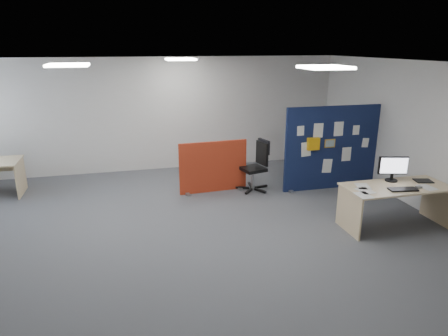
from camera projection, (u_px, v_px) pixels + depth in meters
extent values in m
plane|color=#55585D|center=(177.00, 229.00, 6.72)|extent=(9.00, 9.00, 0.00)
cube|color=white|center=(171.00, 63.00, 5.92)|extent=(9.00, 7.00, 0.02)
cube|color=silver|center=(156.00, 115.00, 9.57)|extent=(9.00, 0.02, 2.70)
cube|color=silver|center=(231.00, 264.00, 3.08)|extent=(9.00, 0.02, 2.70)
cube|color=silver|center=(417.00, 136.00, 7.36)|extent=(0.02, 7.00, 2.70)
cube|color=white|center=(325.00, 67.00, 5.46)|extent=(0.60, 0.60, 0.04)
cube|color=white|center=(68.00, 65.00, 6.05)|extent=(0.60, 0.60, 0.04)
cube|color=white|center=(181.00, 59.00, 8.36)|extent=(0.60, 0.60, 0.04)
cube|color=#0F1338|center=(333.00, 148.00, 8.38)|extent=(2.15, 0.06, 1.77)
cube|color=gray|center=(290.00, 190.00, 8.43)|extent=(0.08, 0.30, 0.04)
cube|color=gray|center=(367.00, 183.00, 8.85)|extent=(0.08, 0.30, 0.04)
cube|color=white|center=(301.00, 131.00, 8.05)|extent=(0.15, 0.01, 0.20)
cube|color=white|center=(318.00, 131.00, 8.14)|extent=(0.21, 0.01, 0.30)
cube|color=white|center=(339.00, 129.00, 8.24)|extent=(0.21, 0.01, 0.30)
cube|color=white|center=(356.00, 130.00, 8.35)|extent=(0.15, 0.01, 0.20)
cube|color=white|center=(306.00, 149.00, 8.20)|extent=(0.21, 0.01, 0.30)
cube|color=white|center=(346.00, 154.00, 8.46)|extent=(0.21, 0.01, 0.30)
cube|color=white|center=(365.00, 143.00, 8.50)|extent=(0.15, 0.01, 0.20)
cube|color=white|center=(327.00, 166.00, 8.43)|extent=(0.21, 0.01, 0.30)
cube|color=gold|center=(330.00, 143.00, 8.29)|extent=(0.24, 0.01, 0.18)
cube|color=#F0A70F|center=(313.00, 144.00, 8.15)|extent=(0.25, 0.10, 0.25)
cube|color=#D6BA89|center=(397.00, 187.00, 6.61)|extent=(1.76, 0.78, 0.03)
cube|color=#D6BA89|center=(349.00, 212.00, 6.52)|extent=(0.03, 0.72, 0.70)
cube|color=#D6BA89|center=(437.00, 202.00, 6.91)|extent=(0.03, 0.72, 0.70)
cube|color=#D6BA89|center=(383.00, 189.00, 6.99)|extent=(1.59, 0.02, 0.30)
cylinder|color=black|center=(391.00, 180.00, 6.84)|extent=(0.21, 0.21, 0.02)
cube|color=black|center=(392.00, 177.00, 6.82)|extent=(0.05, 0.04, 0.10)
cube|color=black|center=(393.00, 165.00, 6.76)|extent=(0.49, 0.16, 0.31)
cube|color=silver|center=(394.00, 166.00, 6.74)|extent=(0.44, 0.12, 0.27)
cube|color=black|center=(403.00, 189.00, 6.41)|extent=(0.47, 0.24, 0.02)
cube|color=gray|center=(419.00, 187.00, 6.50)|extent=(0.11, 0.07, 0.03)
cube|color=black|center=(423.00, 181.00, 6.82)|extent=(0.33, 0.28, 0.01)
cube|color=#A22914|center=(213.00, 167.00, 8.28)|extent=(1.44, 0.13, 1.08)
cube|color=gray|center=(187.00, 193.00, 8.30)|extent=(0.08, 0.30, 0.04)
cube|color=gray|center=(239.00, 188.00, 8.56)|extent=(0.08, 0.30, 0.04)
cube|color=#D6BA89|center=(21.00, 178.00, 8.20)|extent=(0.03, 0.75, 0.70)
cube|color=black|center=(261.00, 186.00, 8.60)|extent=(0.30, 0.12, 0.04)
cube|color=black|center=(250.00, 185.00, 8.70)|extent=(0.07, 0.30, 0.04)
cube|color=black|center=(243.00, 188.00, 8.53)|extent=(0.29, 0.16, 0.04)
cube|color=black|center=(249.00, 191.00, 8.32)|extent=(0.23, 0.25, 0.04)
cube|color=black|center=(260.00, 191.00, 8.36)|extent=(0.20, 0.27, 0.04)
cylinder|color=gray|center=(253.00, 179.00, 8.44)|extent=(0.06, 0.06, 0.41)
cube|color=black|center=(253.00, 169.00, 8.37)|extent=(0.54, 0.54, 0.07)
cube|color=black|center=(262.00, 153.00, 8.38)|extent=(0.14, 0.41, 0.49)
cube|color=black|center=(264.00, 146.00, 8.35)|extent=(0.14, 0.37, 0.29)
cube|color=white|center=(365.00, 191.00, 6.38)|extent=(0.24, 0.32, 0.00)
cube|color=white|center=(363.00, 186.00, 6.58)|extent=(0.28, 0.35, 0.00)
cube|color=white|center=(427.00, 187.00, 6.53)|extent=(0.23, 0.32, 0.00)
cube|color=white|center=(364.00, 195.00, 6.19)|extent=(0.21, 0.30, 0.00)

